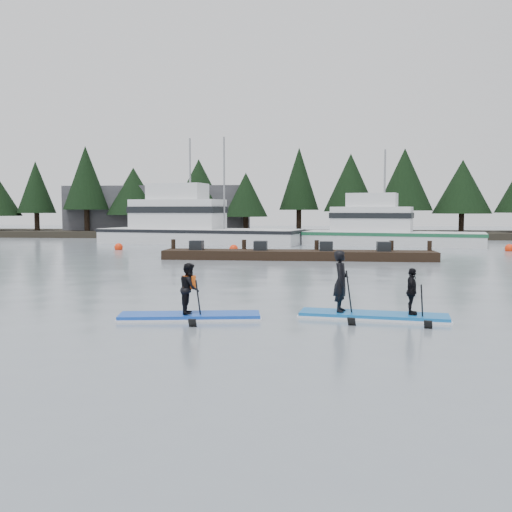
# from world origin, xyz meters

# --- Properties ---
(ground) EXTENTS (160.00, 160.00, 0.00)m
(ground) POSITION_xyz_m (0.00, 0.00, 0.00)
(ground) COLOR gray
(ground) RESTS_ON ground
(far_shore) EXTENTS (70.00, 8.00, 0.60)m
(far_shore) POSITION_xyz_m (0.00, 42.00, 0.30)
(far_shore) COLOR #2D281E
(far_shore) RESTS_ON ground
(treeline) EXTENTS (60.00, 4.00, 8.00)m
(treeline) POSITION_xyz_m (0.00, 42.00, 0.00)
(treeline) COLOR black
(treeline) RESTS_ON ground
(waterfront_building) EXTENTS (18.00, 6.00, 5.00)m
(waterfront_building) POSITION_xyz_m (-14.00, 44.00, 2.50)
(waterfront_building) COLOR #4C4C51
(waterfront_building) RESTS_ON ground
(fishing_boat_large) EXTENTS (16.39, 7.61, 9.14)m
(fishing_boat_large) POSITION_xyz_m (-7.54, 30.95, 0.68)
(fishing_boat_large) COLOR silver
(fishing_boat_large) RESTS_ON ground
(fishing_boat_medium) EXTENTS (13.45, 6.62, 7.92)m
(fishing_boat_medium) POSITION_xyz_m (7.28, 30.14, 0.55)
(fishing_boat_medium) COLOR silver
(fishing_boat_medium) RESTS_ON ground
(floating_dock) EXTENTS (14.45, 1.97, 0.48)m
(floating_dock) POSITION_xyz_m (1.04, 17.35, 0.24)
(floating_dock) COLOR black
(floating_dock) RESTS_ON ground
(buoy_a) EXTENTS (0.56, 0.56, 0.56)m
(buoy_a) POSITION_xyz_m (-11.06, 23.58, 0.00)
(buoy_a) COLOR red
(buoy_a) RESTS_ON ground
(buoy_c) EXTENTS (0.59, 0.59, 0.59)m
(buoy_c) POSITION_xyz_m (14.37, 24.95, 0.00)
(buoy_c) COLOR red
(buoy_c) RESTS_ON ground
(buoy_b) EXTENTS (0.57, 0.57, 0.57)m
(buoy_b) POSITION_xyz_m (-3.19, 22.65, 0.00)
(buoy_b) COLOR red
(buoy_b) RESTS_ON ground
(paddleboard_solo) EXTENTS (3.50, 1.35, 1.83)m
(paddleboard_solo) POSITION_xyz_m (-1.04, 0.48, 0.41)
(paddleboard_solo) COLOR blue
(paddleboard_solo) RESTS_ON ground
(paddleboard_duo) EXTENTS (3.67, 1.46, 2.15)m
(paddleboard_duo) POSITION_xyz_m (3.36, 1.04, 0.49)
(paddleboard_duo) COLOR #1263B1
(paddleboard_duo) RESTS_ON ground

